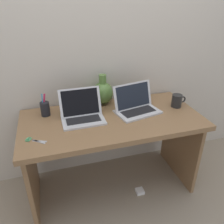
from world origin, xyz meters
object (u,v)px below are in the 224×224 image
(scissors, at_px, (32,140))
(power_brick, at_px, (140,191))
(laptop_left, at_px, (82,112))
(laptop_right, at_px, (135,104))
(green_vase, at_px, (103,92))
(coffee_mug, at_px, (177,101))
(pen_cup, at_px, (45,109))

(scissors, height_order, power_brick, scissors)
(laptop_left, height_order, scissors, laptop_left)
(laptop_right, bearing_deg, green_vase, 134.60)
(coffee_mug, xyz_separation_m, pen_cup, (-1.08, 0.15, 0.00))
(laptop_left, bearing_deg, green_vase, 44.50)
(laptop_left, height_order, coffee_mug, laptop_left)
(laptop_right, xyz_separation_m, power_brick, (-0.00, -0.21, -0.77))
(green_vase, relative_size, scissors, 1.88)
(green_vase, bearing_deg, coffee_mug, -22.79)
(laptop_left, height_order, green_vase, green_vase)
(laptop_left, distance_m, pen_cup, 0.30)
(pen_cup, xyz_separation_m, power_brick, (0.71, -0.34, -0.76))
(scissors, xyz_separation_m, power_brick, (0.81, -0.00, -0.71))
(coffee_mug, bearing_deg, power_brick, -153.69)
(pen_cup, bearing_deg, scissors, -106.68)
(green_vase, height_order, power_brick, green_vase)
(laptop_right, relative_size, coffee_mug, 3.01)
(laptop_left, distance_m, power_brick, 0.91)
(laptop_left, distance_m, coffee_mug, 0.81)
(scissors, bearing_deg, laptop_right, 14.26)
(laptop_left, xyz_separation_m, pen_cup, (-0.27, 0.13, 0.00))
(green_vase, bearing_deg, power_brick, -63.37)
(coffee_mug, bearing_deg, green_vase, 157.21)
(laptop_right, relative_size, scissors, 2.76)
(power_brick, bearing_deg, scissors, 179.80)
(coffee_mug, distance_m, scissors, 1.19)
(pen_cup, height_order, scissors, pen_cup)
(laptop_left, height_order, laptop_right, laptop_left)
(pen_cup, bearing_deg, power_brick, -25.51)
(scissors, bearing_deg, coffee_mug, 8.69)
(pen_cup, relative_size, power_brick, 2.58)
(laptop_left, xyz_separation_m, green_vase, (0.22, 0.22, 0.04))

